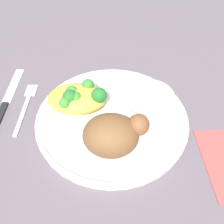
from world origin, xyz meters
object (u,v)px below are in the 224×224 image
at_px(plate, 112,119).
at_px(mac_cheese_with_broccoli, 77,98).
at_px(fork, 26,105).
at_px(roasted_chicken, 116,134).
at_px(knife, 5,103).
at_px(rice_pile, 147,96).

bearing_deg(plate, mac_cheese_with_broccoli, 159.63).
relative_size(plate, mac_cheese_with_broccoli, 2.53).
height_order(plate, fork, plate).
bearing_deg(roasted_chicken, plate, 96.70).
bearing_deg(mac_cheese_with_broccoli, roasted_chicken, -52.18).
height_order(roasted_chicken, mac_cheese_with_broccoli, roasted_chicken).
bearing_deg(mac_cheese_with_broccoli, plate, -20.37).
relative_size(roasted_chicken, fork, 0.71).
bearing_deg(knife, plate, -11.41).
height_order(mac_cheese_with_broccoli, fork, mac_cheese_with_broccoli).
bearing_deg(plate, roasted_chicken, -83.30).
height_order(mac_cheese_with_broccoli, knife, mac_cheese_with_broccoli).
bearing_deg(rice_pile, fork, 177.58).
height_order(roasted_chicken, rice_pile, roasted_chicken).
distance_m(mac_cheese_with_broccoli, fork, 0.12).
distance_m(plate, mac_cheese_with_broccoli, 0.08).
distance_m(rice_pile, mac_cheese_with_broccoli, 0.13).
xyz_separation_m(roasted_chicken, knife, (-0.23, 0.11, -0.05)).
height_order(fork, knife, knife).
height_order(rice_pile, knife, rice_pile).
xyz_separation_m(roasted_chicken, rice_pile, (0.06, 0.10, -0.01)).
xyz_separation_m(plate, rice_pile, (0.06, 0.03, 0.03)).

